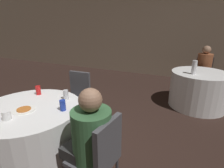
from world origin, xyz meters
The scene contains 15 objects.
ground_plane centered at (0.00, 0.00, 0.00)m, with size 16.00×16.00×0.00m, color black.
wall_back centered at (0.00, 4.52, 1.40)m, with size 16.00×0.06×2.80m.
table_near centered at (-0.17, -0.11, 0.37)m, with size 1.20×1.20×0.74m.
table_far centered at (1.69, 2.46, 0.37)m, with size 1.13×1.13×0.74m.
chair_near_east centered at (0.83, -0.23, 0.53)m, with size 0.45×0.45×0.89m.
chair_near_north centered at (-0.22, 0.90, 0.53)m, with size 0.42×0.42×0.89m.
chair_far_north centered at (1.78, 3.43, 0.53)m, with size 0.44×0.44×0.89m.
person_green_jacket centered at (0.68, -0.21, 0.59)m, with size 0.52×0.38×1.15m.
person_floral_shirt centered at (1.77, 3.27, 0.59)m, with size 0.35×0.51×1.18m.
pizza_plate_near centered at (-0.17, -0.18, 0.74)m, with size 0.25×0.25×0.02m.
soda_can_silver centered at (0.07, 0.26, 0.80)m, with size 0.07×0.07×0.12m.
soda_can_blue centered at (0.23, 0.00, 0.80)m, with size 0.07×0.07×0.12m.
soda_can_red centered at (-0.38, 0.23, 0.80)m, with size 0.07×0.07×0.12m.
cup_near centered at (-0.15, -0.40, 0.78)m, with size 0.08×0.08×0.09m.
bottle_far centered at (1.54, 2.25, 0.87)m, with size 0.09×0.09×0.27m.
Camera 1 is at (1.47, -1.37, 1.65)m, focal length 28.00 mm.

